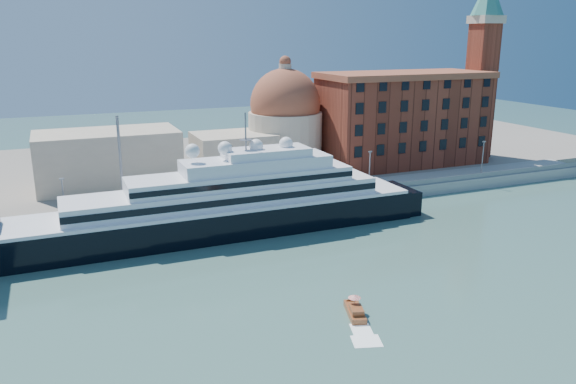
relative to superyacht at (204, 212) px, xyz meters
name	(u,v)px	position (x,y,z in m)	size (l,w,h in m)	color
ground	(298,279)	(7.79, -23.00, -4.28)	(400.00, 400.00, 0.00)	#3B675D
quay	(229,207)	(7.79, 11.00, -3.03)	(180.00, 10.00, 2.50)	gray
land	(183,166)	(7.79, 52.00, -3.28)	(260.00, 72.00, 2.00)	slate
quay_fence	(236,204)	(7.79, 6.50, -1.18)	(180.00, 0.10, 1.20)	slate
superyacht	(204,212)	(0.00, 0.00, 0.00)	(82.98, 11.50, 24.80)	black
water_taxi	(355,311)	(9.94, -35.81, -3.65)	(3.38, 5.80, 2.61)	brown
warehouse	(403,118)	(59.79, 29.00, 9.51)	(43.00, 19.00, 23.25)	maroon
campanile	(483,56)	(83.79, 29.00, 24.48)	(8.40, 8.40, 47.00)	maroon
church	(224,137)	(14.18, 34.72, 6.63)	(66.00, 18.00, 25.50)	beige
lamp_posts	(164,172)	(-4.88, 9.27, 5.56)	(120.80, 2.40, 18.00)	slate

